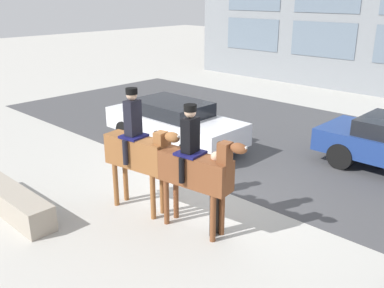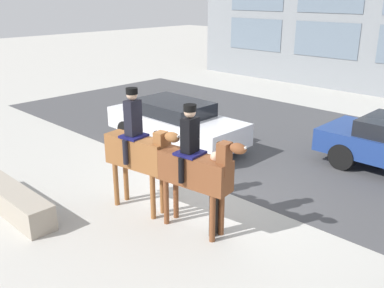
% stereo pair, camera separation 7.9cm
% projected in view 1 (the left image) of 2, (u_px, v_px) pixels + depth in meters
% --- Properties ---
extents(ground_plane, '(80.00, 80.00, 0.00)m').
position_uv_depth(ground_plane, '(210.00, 198.00, 9.76)').
color(ground_plane, '#B2AFA8').
extents(road_surface, '(23.50, 8.50, 0.01)m').
position_uv_depth(road_surface, '(313.00, 147.00, 13.00)').
color(road_surface, '#444447').
rests_on(road_surface, ground_plane).
extents(mounted_horse_lead, '(1.91, 0.66, 2.65)m').
position_uv_depth(mounted_horse_lead, '(138.00, 150.00, 8.82)').
color(mounted_horse_lead, brown).
rests_on(mounted_horse_lead, ground_plane).
extents(mounted_horse_companion, '(1.98, 0.65, 2.52)m').
position_uv_depth(mounted_horse_companion, '(195.00, 167.00, 8.05)').
color(mounted_horse_companion, brown).
rests_on(mounted_horse_companion, ground_plane).
extents(pedestrian_bystander, '(0.82, 0.54, 1.71)m').
position_uv_depth(pedestrian_bystander, '(215.00, 187.00, 7.99)').
color(pedestrian_bystander, '#332D28').
rests_on(pedestrian_bystander, ground_plane).
extents(street_car_near_lane, '(4.52, 1.81, 1.38)m').
position_uv_depth(street_car_near_lane, '(174.00, 122.00, 12.92)').
color(street_car_near_lane, silver).
rests_on(street_car_near_lane, ground_plane).
extents(planter_ledge, '(2.98, 0.56, 0.55)m').
position_uv_depth(planter_ledge, '(9.00, 199.00, 9.11)').
color(planter_ledge, '#9E9384').
rests_on(planter_ledge, ground_plane).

